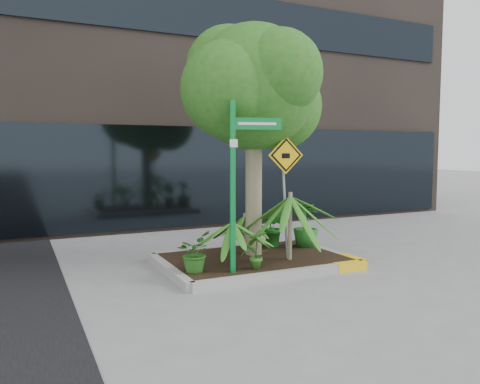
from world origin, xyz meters
name	(u,v)px	position (x,y,z in m)	size (l,w,h in m)	color
ground	(252,270)	(0.00, 0.00, 0.00)	(80.00, 80.00, 0.00)	gray
planter	(256,259)	(0.23, 0.27, 0.10)	(3.35, 2.36, 0.15)	#9E9E99
tree	(253,88)	(0.29, 0.52, 3.20)	(2.92, 2.59, 4.38)	gray
palm_front	(290,196)	(0.68, -0.15, 1.27)	(1.34, 1.34, 1.49)	gray
palm_left	(232,222)	(-0.45, -0.16, 0.88)	(0.88, 0.88, 0.98)	gray
palm_back	(245,216)	(0.36, 1.01, 0.80)	(0.79, 0.79, 0.88)	gray
shrub_a	(194,252)	(-1.15, -0.23, 0.46)	(0.57, 0.57, 0.63)	#245C1A
shrub_b	(306,224)	(1.55, 0.66, 0.60)	(0.50, 0.50, 0.89)	#1F621D
shrub_c	(257,248)	(-0.17, -0.51, 0.49)	(0.36, 0.36, 0.68)	#316B21
shrub_d	(275,227)	(0.97, 0.90, 0.56)	(0.45, 0.45, 0.82)	#1E691F
street_sign_post	(235,171)	(-0.53, -0.47, 1.75)	(0.82, 0.97, 2.84)	#0B7930
cattle_sign	(285,176)	(0.66, -0.01, 1.62)	(0.67, 0.31, 2.17)	slate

